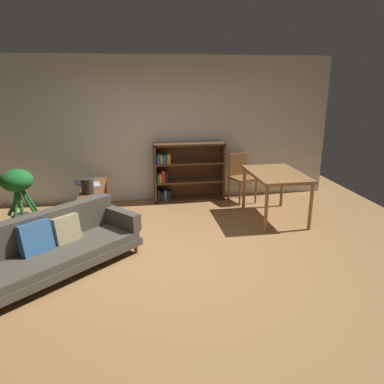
{
  "coord_description": "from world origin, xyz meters",
  "views": [
    {
      "loc": [
        -0.46,
        -4.45,
        2.31
      ],
      "look_at": [
        0.34,
        0.54,
        0.76
      ],
      "focal_mm": 35.17,
      "sensor_mm": 36.0,
      "label": 1
    }
  ],
  "objects_px": {
    "media_console": "(94,205)",
    "potted_floor_plant": "(18,191)",
    "dining_chair_near": "(241,175)",
    "bookshelf": "(185,172)",
    "desk_speaker": "(88,186)",
    "open_laptop": "(89,184)",
    "dining_table": "(276,178)",
    "fabric_couch": "(54,245)"
  },
  "relations": [
    {
      "from": "media_console",
      "to": "potted_floor_plant",
      "type": "relative_size",
      "value": 1.4
    },
    {
      "from": "fabric_couch",
      "to": "dining_chair_near",
      "type": "bearing_deg",
      "value": 37.46
    },
    {
      "from": "open_laptop",
      "to": "desk_speaker",
      "type": "distance_m",
      "value": 0.47
    },
    {
      "from": "dining_table",
      "to": "bookshelf",
      "type": "distance_m",
      "value": 1.85
    },
    {
      "from": "dining_table",
      "to": "bookshelf",
      "type": "xyz_separation_m",
      "value": [
        -1.35,
        1.26,
        -0.16
      ]
    },
    {
      "from": "fabric_couch",
      "to": "desk_speaker",
      "type": "distance_m",
      "value": 1.45
    },
    {
      "from": "fabric_couch",
      "to": "media_console",
      "type": "distance_m",
      "value": 1.69
    },
    {
      "from": "fabric_couch",
      "to": "dining_table",
      "type": "height_order",
      "value": "dining_table"
    },
    {
      "from": "bookshelf",
      "to": "open_laptop",
      "type": "bearing_deg",
      "value": -157.42
    },
    {
      "from": "open_laptop",
      "to": "dining_table",
      "type": "bearing_deg",
      "value": -9.82
    },
    {
      "from": "fabric_couch",
      "to": "potted_floor_plant",
      "type": "xyz_separation_m",
      "value": [
        -0.75,
        1.42,
        0.31
      ]
    },
    {
      "from": "fabric_couch",
      "to": "desk_speaker",
      "type": "bearing_deg",
      "value": 78.28
    },
    {
      "from": "dining_chair_near",
      "to": "media_console",
      "type": "bearing_deg",
      "value": -166.21
    },
    {
      "from": "dining_table",
      "to": "dining_chair_near",
      "type": "relative_size",
      "value": 1.38
    },
    {
      "from": "desk_speaker",
      "to": "dining_chair_near",
      "type": "distance_m",
      "value": 2.9
    },
    {
      "from": "fabric_couch",
      "to": "dining_table",
      "type": "bearing_deg",
      "value": 21.37
    },
    {
      "from": "potted_floor_plant",
      "to": "bookshelf",
      "type": "distance_m",
      "value": 2.97
    },
    {
      "from": "potted_floor_plant",
      "to": "bookshelf",
      "type": "bearing_deg",
      "value": 22.59
    },
    {
      "from": "media_console",
      "to": "dining_chair_near",
      "type": "height_order",
      "value": "dining_chair_near"
    },
    {
      "from": "dining_table",
      "to": "bookshelf",
      "type": "height_order",
      "value": "bookshelf"
    },
    {
      "from": "open_laptop",
      "to": "potted_floor_plant",
      "type": "distance_m",
      "value": 1.09
    },
    {
      "from": "desk_speaker",
      "to": "open_laptop",
      "type": "bearing_deg",
      "value": 94.25
    },
    {
      "from": "open_laptop",
      "to": "media_console",
      "type": "bearing_deg",
      "value": -67.06
    },
    {
      "from": "open_laptop",
      "to": "dining_table",
      "type": "relative_size",
      "value": 0.36
    },
    {
      "from": "dining_chair_near",
      "to": "bookshelf",
      "type": "distance_m",
      "value": 1.07
    },
    {
      "from": "desk_speaker",
      "to": "dining_chair_near",
      "type": "relative_size",
      "value": 0.26
    },
    {
      "from": "desk_speaker",
      "to": "bookshelf",
      "type": "relative_size",
      "value": 0.18
    },
    {
      "from": "open_laptop",
      "to": "dining_chair_near",
      "type": "distance_m",
      "value": 2.82
    },
    {
      "from": "desk_speaker",
      "to": "bookshelf",
      "type": "height_order",
      "value": "bookshelf"
    },
    {
      "from": "fabric_couch",
      "to": "media_console",
      "type": "relative_size",
      "value": 1.49
    },
    {
      "from": "fabric_couch",
      "to": "media_console",
      "type": "height_order",
      "value": "fabric_couch"
    },
    {
      "from": "fabric_couch",
      "to": "open_laptop",
      "type": "distance_m",
      "value": 1.87
    },
    {
      "from": "media_console",
      "to": "desk_speaker",
      "type": "distance_m",
      "value": 0.5
    },
    {
      "from": "fabric_couch",
      "to": "potted_floor_plant",
      "type": "bearing_deg",
      "value": 117.95
    },
    {
      "from": "media_console",
      "to": "dining_chair_near",
      "type": "relative_size",
      "value": 1.5
    },
    {
      "from": "media_console",
      "to": "dining_table",
      "type": "bearing_deg",
      "value": -6.67
    },
    {
      "from": "fabric_couch",
      "to": "open_laptop",
      "type": "xyz_separation_m",
      "value": [
        0.25,
        1.84,
        0.25
      ]
    },
    {
      "from": "media_console",
      "to": "potted_floor_plant",
      "type": "distance_m",
      "value": 1.17
    },
    {
      "from": "potted_floor_plant",
      "to": "dining_chair_near",
      "type": "height_order",
      "value": "potted_floor_plant"
    },
    {
      "from": "fabric_couch",
      "to": "bookshelf",
      "type": "bearing_deg",
      "value": 52.21
    },
    {
      "from": "open_laptop",
      "to": "dining_chair_near",
      "type": "bearing_deg",
      "value": 9.81
    },
    {
      "from": "open_laptop",
      "to": "dining_table",
      "type": "height_order",
      "value": "dining_table"
    }
  ]
}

